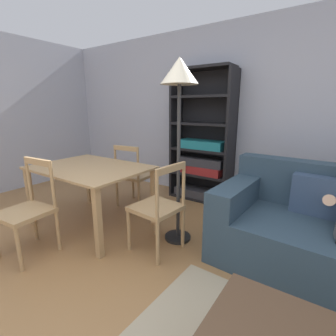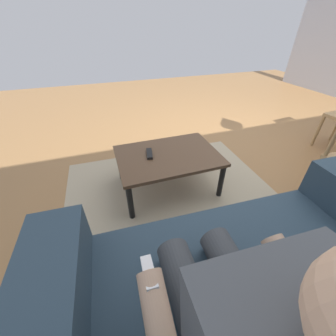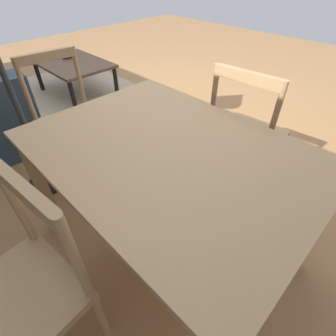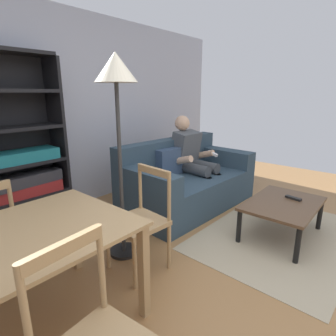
# 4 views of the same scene
# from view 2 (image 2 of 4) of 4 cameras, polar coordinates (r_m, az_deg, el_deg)

# --- Properties ---
(ground_plane) EXTENTS (8.66, 8.66, 0.00)m
(ground_plane) POSITION_cam_2_polar(r_m,az_deg,el_deg) (2.94, 21.38, 4.75)
(ground_plane) COLOR #9E7042
(couch) EXTENTS (1.90, 1.05, 0.89)m
(couch) POSITION_cam_2_polar(r_m,az_deg,el_deg) (1.20, 23.36, -32.93)
(couch) COLOR #2D4251
(couch) RESTS_ON ground_plane
(person_lounging) EXTENTS (0.61, 0.86, 1.20)m
(person_lounging) POSITION_cam_2_polar(r_m,az_deg,el_deg) (0.85, 18.35, -33.85)
(person_lounging) COLOR #4C5156
(person_lounging) RESTS_ON ground_plane
(coffee_table) EXTENTS (0.93, 0.65, 0.39)m
(coffee_table) POSITION_cam_2_polar(r_m,az_deg,el_deg) (1.93, -0.00, 2.60)
(coffee_table) COLOR brown
(coffee_table) RESTS_ON ground_plane
(tv_remote) EXTENTS (0.08, 0.18, 0.02)m
(tv_remote) POSITION_cam_2_polar(r_m,az_deg,el_deg) (1.91, -5.16, 3.99)
(tv_remote) COLOR black
(tv_remote) RESTS_ON coffee_table
(area_rug) EXTENTS (2.04, 1.45, 0.01)m
(area_rug) POSITION_cam_2_polar(r_m,az_deg,el_deg) (2.13, -0.00, -4.97)
(area_rug) COLOR tan
(area_rug) RESTS_ON ground_plane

